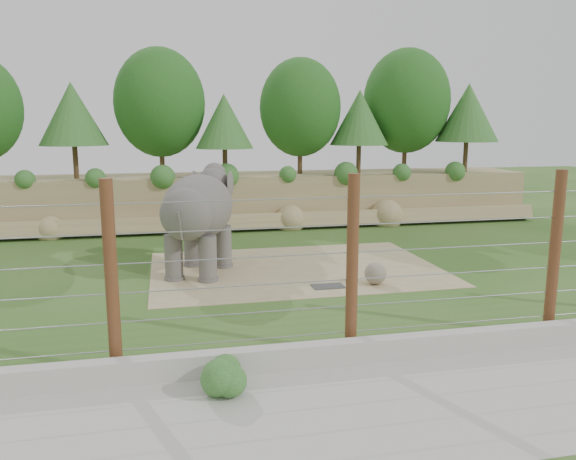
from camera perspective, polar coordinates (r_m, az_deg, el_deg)
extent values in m
plane|color=#295619|center=(16.94, 1.46, -6.55)|extent=(90.00, 90.00, 0.00)
cube|color=#8F7C53|center=(29.22, -4.63, 3.21)|extent=(30.00, 4.00, 2.50)
cube|color=#8F7C53|center=(27.10, -3.94, 0.71)|extent=(30.00, 1.37, 1.07)
cylinder|color=#3F2B19|center=(28.56, -20.76, 6.50)|extent=(0.24, 0.24, 1.58)
sphere|color=#114F13|center=(28.52, -21.05, 10.78)|extent=(3.60, 3.60, 3.60)
cylinder|color=#3F2B19|center=(28.75, -12.68, 7.30)|extent=(0.24, 0.24, 1.92)
sphere|color=#114F13|center=(28.73, -12.90, 12.50)|extent=(4.40, 4.40, 4.40)
cylinder|color=#3F2B19|center=(27.72, -6.41, 6.83)|extent=(0.24, 0.24, 1.40)
sphere|color=#114F13|center=(27.66, -6.49, 10.76)|extent=(3.20, 3.20, 3.20)
cylinder|color=#3F2B19|center=(29.37, 1.22, 7.51)|extent=(0.24, 0.24, 1.82)
sphere|color=#114F13|center=(29.34, 1.24, 12.33)|extent=(4.16, 4.16, 4.16)
cylinder|color=#3F2B19|center=(29.66, 7.18, 7.16)|extent=(0.24, 0.24, 1.50)
sphere|color=#114F13|center=(29.61, 7.27, 11.11)|extent=(3.44, 3.44, 3.44)
cylinder|color=#3F2B19|center=(31.69, 11.75, 7.71)|extent=(0.24, 0.24, 2.03)
sphere|color=#114F13|center=(31.68, 11.94, 12.69)|extent=(4.64, 4.64, 4.64)
cylinder|color=#3F2B19|center=(31.98, 17.57, 7.12)|extent=(0.24, 0.24, 1.64)
sphere|color=#114F13|center=(31.95, 17.80, 11.12)|extent=(3.76, 3.76, 3.76)
cube|color=#9C8B5F|center=(19.86, 0.79, -3.94)|extent=(10.00, 7.00, 0.02)
cube|color=#262628|center=(17.68, 4.09, -5.71)|extent=(1.00, 0.60, 0.03)
sphere|color=gray|center=(18.03, 8.88, -4.39)|extent=(0.70, 0.70, 0.70)
cube|color=#BAB7AD|center=(12.34, 7.13, -12.09)|extent=(26.00, 0.35, 0.50)
cube|color=#BAB7AD|center=(10.77, 10.79, -17.22)|extent=(26.00, 4.00, 0.01)
cylinder|color=#512914|center=(11.66, -17.50, -4.79)|extent=(0.26, 0.26, 4.00)
cylinder|color=#512914|center=(12.24, 6.54, -3.64)|extent=(0.26, 0.26, 4.00)
cylinder|color=#512914|center=(14.61, 25.45, -2.27)|extent=(0.26, 0.26, 4.00)
cylinder|color=#939399|center=(12.69, 6.39, -10.22)|extent=(20.00, 0.02, 0.02)
cylinder|color=#939399|center=(12.49, 6.45, -7.64)|extent=(20.00, 0.02, 0.02)
cylinder|color=#939399|center=(12.32, 6.51, -4.99)|extent=(20.00, 0.02, 0.02)
cylinder|color=#939399|center=(12.17, 6.57, -2.27)|extent=(20.00, 0.02, 0.02)
cylinder|color=#939399|center=(12.05, 6.63, 0.51)|extent=(20.00, 0.02, 0.02)
cylinder|color=#939399|center=(11.96, 6.69, 3.35)|extent=(20.00, 0.02, 0.02)
sphere|color=#2B6328|center=(10.98, -6.46, -14.41)|extent=(0.71, 0.71, 0.71)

